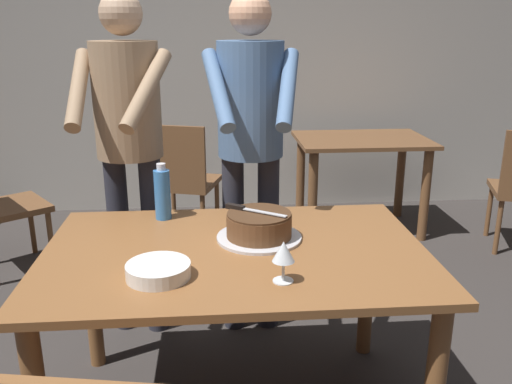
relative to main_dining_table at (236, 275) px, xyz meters
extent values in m
cube|color=#BCB7AD|center=(0.00, 2.78, 0.71)|extent=(10.00, 0.12, 2.70)
cube|color=brown|center=(0.00, 0.00, 0.09)|extent=(1.46, 0.96, 0.03)
cylinder|color=brown|center=(-0.66, 0.41, -0.28)|extent=(0.07, 0.07, 0.72)
cylinder|color=brown|center=(0.66, 0.41, -0.28)|extent=(0.07, 0.07, 0.72)
cylinder|color=silver|center=(0.10, 0.10, 0.11)|extent=(0.34, 0.34, 0.01)
cylinder|color=brown|center=(0.10, 0.10, 0.17)|extent=(0.26, 0.26, 0.09)
cylinder|color=#432A18|center=(0.10, 0.10, 0.21)|extent=(0.25, 0.25, 0.01)
cube|color=silver|center=(0.12, 0.09, 0.22)|extent=(0.18, 0.13, 0.00)
cube|color=black|center=(0.01, 0.16, 0.22)|extent=(0.08, 0.06, 0.02)
cylinder|color=white|center=(-0.27, -0.22, 0.11)|extent=(0.22, 0.22, 0.01)
cylinder|color=white|center=(-0.27, -0.22, 0.12)|extent=(0.22, 0.22, 0.01)
cylinder|color=white|center=(-0.27, -0.22, 0.13)|extent=(0.22, 0.22, 0.01)
cylinder|color=white|center=(-0.27, -0.22, 0.14)|extent=(0.22, 0.22, 0.01)
cylinder|color=white|center=(-0.27, -0.22, 0.15)|extent=(0.22, 0.22, 0.01)
cylinder|color=silver|center=(0.15, -0.28, 0.11)|extent=(0.07, 0.07, 0.00)
cylinder|color=silver|center=(0.15, -0.28, 0.15)|extent=(0.01, 0.01, 0.07)
cone|color=silver|center=(0.15, -0.28, 0.22)|extent=(0.08, 0.08, 0.07)
cylinder|color=#387AC6|center=(-0.30, 0.37, 0.22)|extent=(0.07, 0.07, 0.22)
cylinder|color=silver|center=(-0.30, 0.37, 0.34)|extent=(0.04, 0.04, 0.03)
cylinder|color=#2D2D38|center=(0.20, 0.70, -0.17)|extent=(0.11, 0.11, 0.95)
cylinder|color=#2D2D38|center=(0.02, 0.70, -0.17)|extent=(0.11, 0.11, 0.95)
cylinder|color=#4C6B93|center=(0.11, 0.70, 0.58)|extent=(0.32, 0.32, 0.55)
sphere|color=#E0A37E|center=(0.11, 0.70, 0.98)|extent=(0.20, 0.20, 0.20)
cylinder|color=#4C6B93|center=(0.27, 0.52, 0.66)|extent=(0.16, 0.42, 0.34)
cylinder|color=#4C6B93|center=(-0.05, 0.52, 0.66)|extent=(0.15, 0.42, 0.34)
cylinder|color=#2D2D38|center=(-0.39, 0.72, -0.17)|extent=(0.11, 0.11, 0.95)
cylinder|color=#2D2D38|center=(-0.57, 0.75, -0.17)|extent=(0.11, 0.11, 0.95)
cylinder|color=#997A5B|center=(-0.48, 0.73, 0.58)|extent=(0.32, 0.32, 0.55)
sphere|color=tan|center=(-0.48, 0.73, 0.98)|extent=(0.20, 0.20, 0.20)
cylinder|color=#997A5B|center=(-0.36, 0.52, 0.66)|extent=(0.23, 0.41, 0.34)
cylinder|color=#997A5B|center=(-0.67, 0.58, 0.66)|extent=(0.08, 0.42, 0.34)
cube|color=brown|center=(1.07, 2.08, 0.08)|extent=(1.00, 0.70, 0.03)
cylinder|color=brown|center=(0.65, 1.81, -0.29)|extent=(0.07, 0.07, 0.71)
cylinder|color=brown|center=(1.50, 1.81, -0.29)|extent=(0.07, 0.07, 0.71)
cylinder|color=brown|center=(0.65, 2.36, -0.29)|extent=(0.07, 0.07, 0.71)
cylinder|color=brown|center=(1.50, 2.36, -0.29)|extent=(0.07, 0.07, 0.71)
cube|color=brown|center=(-1.41, 1.55, -0.21)|extent=(0.61, 0.61, 0.04)
cylinder|color=brown|center=(-1.37, 1.80, -0.44)|extent=(0.04, 0.04, 0.41)
cylinder|color=brown|center=(-1.16, 1.51, -0.44)|extent=(0.04, 0.04, 0.41)
cylinder|color=brown|center=(2.03, 1.85, -0.44)|extent=(0.04, 0.04, 0.41)
cylinder|color=brown|center=(1.92, 1.50, -0.44)|extent=(0.04, 0.04, 0.41)
cube|color=brown|center=(-0.28, 2.04, -0.21)|extent=(0.55, 0.55, 0.04)
cylinder|color=brown|center=(-0.40, 2.26, -0.44)|extent=(0.04, 0.04, 0.41)
cylinder|color=brown|center=(-0.05, 2.16, -0.44)|extent=(0.04, 0.04, 0.41)
cylinder|color=brown|center=(-0.51, 1.91, -0.44)|extent=(0.04, 0.04, 0.41)
cylinder|color=brown|center=(-0.16, 1.81, -0.44)|extent=(0.04, 0.04, 0.41)
cube|color=brown|center=(-0.34, 1.84, 0.03)|extent=(0.43, 0.16, 0.45)
camera|label=1|loc=(-0.08, -1.90, 0.93)|focal=37.81mm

